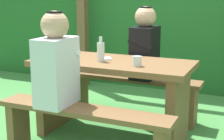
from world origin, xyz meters
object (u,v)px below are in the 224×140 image
person_black_coat (145,46)px  cell_phone (107,58)px  bottle_left (101,51)px  picnic_table (112,85)px  bench_far (133,88)px  person_white_shirt (56,62)px  bench_near (83,124)px  drinking_glass (137,61)px

person_black_coat → cell_phone: size_ratio=5.14×
bottle_left → cell_phone: 0.15m
picnic_table → cell_phone: 0.25m
picnic_table → cell_phone: (-0.07, 0.06, 0.23)m
picnic_table → bench_far: size_ratio=1.00×
person_black_coat → bottle_left: size_ratio=3.34×
picnic_table → person_white_shirt: (-0.22, -0.54, 0.29)m
bench_near → picnic_table: bearing=90.0°
person_white_shirt → cell_phone: size_ratio=5.14×
drinking_glass → bottle_left: 0.36m
bench_near → person_black_coat: (0.12, 1.08, 0.46)m
bench_near → cell_phone: 0.72m
bench_near → cell_phone: (-0.07, 0.60, 0.40)m
picnic_table → bench_far: bearing=90.0°
bench_near → cell_phone: bearing=97.0°
cell_phone → picnic_table: bearing=-69.5°
person_white_shirt → person_black_coat: size_ratio=1.00×
person_black_coat → drinking_glass: person_black_coat is taller
cell_phone → person_black_coat: bearing=37.1°
bottle_left → cell_phone: bearing=88.7°
person_black_coat → bottle_left: person_black_coat is taller
bench_near → drinking_glass: (0.28, 0.41, 0.43)m
bench_far → bottle_left: size_ratio=6.50×
person_black_coat → drinking_glass: size_ratio=8.68×
picnic_table → bench_far: 0.57m
person_white_shirt → drinking_glass: person_white_shirt is taller
bench_far → person_white_shirt: size_ratio=1.95×
person_black_coat → person_white_shirt: bearing=-107.7°
cell_phone → bench_near: bearing=-113.9°
bench_near → bench_far: bearing=90.0°
person_white_shirt → bench_near: bearing=-0.9°
bench_far → bottle_left: (-0.08, -0.61, 0.48)m
bench_far → cell_phone: 0.63m
drinking_glass → cell_phone: bearing=152.2°
picnic_table → person_white_shirt: 0.65m
bench_far → picnic_table: bearing=-90.0°
bench_near → person_white_shirt: 0.51m
bench_far → person_white_shirt: (-0.22, -1.08, 0.46)m
picnic_table → person_black_coat: (0.12, 0.54, 0.29)m
bench_far → drinking_glass: bearing=-67.4°
picnic_table → cell_phone: cell_phone is taller
picnic_table → cell_phone: size_ratio=10.00×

